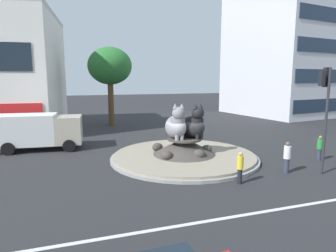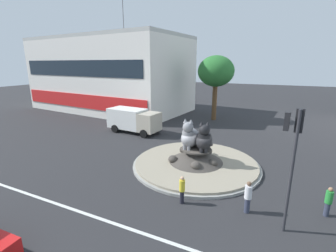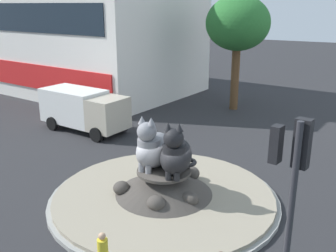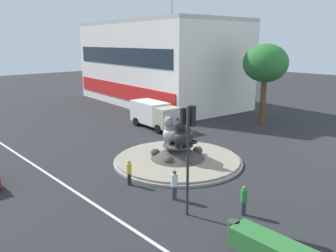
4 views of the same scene
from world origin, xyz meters
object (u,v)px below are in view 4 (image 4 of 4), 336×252
Objects in this scene: traffic_light_mast at (189,137)px; pedestrian_green_shirt at (244,200)px; cat_statue_grey at (173,132)px; pedestrian_white_shirt at (174,184)px; cat_statue_black at (183,135)px; litter_bin at (233,230)px; pedestrian_yellow_shirt at (129,172)px; broadleaf_tree_behind_island at (265,64)px; shophouse_block at (159,63)px; delivery_box_truck at (154,114)px.

traffic_light_mast reaches higher than pedestrian_green_shirt.
cat_statue_grey reaches higher than pedestrian_white_shirt.
traffic_light_mast is at bearing 34.66° from pedestrian_green_shirt.
cat_statue_black reaches higher than pedestrian_white_shirt.
cat_statue_grey is 11.32m from litter_bin.
cat_statue_black is 5.38m from pedestrian_yellow_shirt.
pedestrian_white_shirt is (7.11, -20.44, -5.65)m from broadleaf_tree_behind_island.
pedestrian_white_shirt is at bearing 22.78° from cat_statue_black.
broadleaf_tree_behind_island is (-2.15, 15.80, 4.34)m from cat_statue_grey.
pedestrian_yellow_shirt is (-5.16, -0.02, -3.38)m from traffic_light_mast.
shophouse_block is at bearing -157.60° from pedestrian_white_shirt.
cat_statue_black is 0.28× the size of broadleaf_tree_behind_island.
broadleaf_tree_behind_island is 5.26× the size of pedestrian_yellow_shirt.
pedestrian_yellow_shirt is at bearing 99.70° from traffic_light_mast.
cat_statue_black is at bearing 84.57° from cat_statue_grey.
traffic_light_mast is 0.22× the size of shophouse_block.
broadleaf_tree_behind_island reaches higher than cat_statue_grey.
cat_statue_black is 1.49× the size of pedestrian_yellow_shirt.
shophouse_block is 16.47× the size of pedestrian_green_shirt.
shophouse_block is 4.28× the size of delivery_box_truck.
cat_statue_black is 16.83m from broadleaf_tree_behind_island.
traffic_light_mast reaches higher than pedestrian_white_shirt.
cat_statue_grey is at bearing 90.45° from pedestrian_yellow_shirt.
delivery_box_truck reaches higher than litter_bin.
pedestrian_white_shirt is 0.28× the size of delivery_box_truck.
pedestrian_white_shirt is at bearing 170.45° from litter_bin.
pedestrian_yellow_shirt is (0.35, -5.20, -1.36)m from cat_statue_black.
broadleaf_tree_behind_island is 22.18m from pedestrian_yellow_shirt.
broadleaf_tree_behind_island is 9.72× the size of litter_bin.
pedestrian_white_shirt is at bearing -4.15° from pedestrian_yellow_shirt.
cat_statue_black is 1.51× the size of pedestrian_green_shirt.
cat_statue_grey is at bearing -27.55° from delivery_box_truck.
traffic_light_mast is 0.67× the size of broadleaf_tree_behind_island.
cat_statue_black is 11.62m from delivery_box_truck.
cat_statue_grey is 10.57m from delivery_box_truck.
shophouse_block is at bearing 142.18° from delivery_box_truck.
broadleaf_tree_behind_island is 5.32× the size of pedestrian_green_shirt.
pedestrian_green_shirt is 19.76m from delivery_box_truck.
delivery_box_truck is at bearing 118.00° from pedestrian_yellow_shirt.
cat_statue_grey is at bearing 150.85° from litter_bin.
cat_statue_black is at bearing 56.25° from traffic_light_mast.
cat_statue_black is 0.42× the size of traffic_light_mast.
litter_bin is (11.91, -21.24, -6.15)m from broadleaf_tree_behind_island.
cat_statue_grey reaches higher than pedestrian_yellow_shirt.
cat_statue_black is 7.82m from traffic_light_mast.
cat_statue_black reaches higher than delivery_box_truck.
traffic_light_mast reaches higher than cat_statue_black.
shophouse_block is (-27.16, 21.76, 1.63)m from traffic_light_mast.
litter_bin is (30.25, -21.91, -5.45)m from shophouse_block.
broadleaf_tree_behind_island is (-3.31, 15.92, 4.35)m from cat_statue_black.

